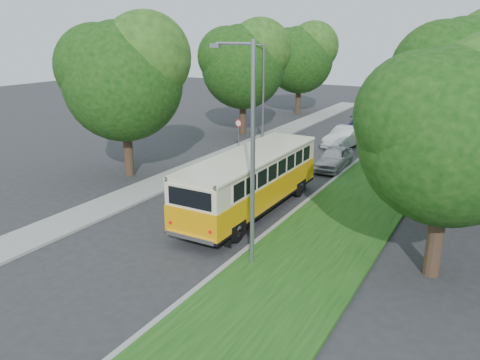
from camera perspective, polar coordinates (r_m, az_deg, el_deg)
The scene contains 13 objects.
ground at distance 21.53m, azimuth -5.56°, elevation -4.93°, with size 120.00×120.00×0.00m, color #2B2B2D.
curb at distance 24.08m, azimuth 8.40°, elevation -2.40°, with size 0.20×70.00×0.15m, color gray.
grass_verge at distance 23.41m, azimuth 13.77°, elevation -3.34°, with size 4.50×70.00×0.13m, color #184813.
sidewalk at distance 28.00m, azimuth -7.80°, elevation 0.44°, with size 2.20×70.00×0.12m, color gray.
treeline at distance 35.32m, azimuth 16.05°, elevation 13.14°, with size 24.27×41.91×9.46m.
lamppost_near at distance 16.03m, azimuth 1.28°, elevation 3.74°, with size 1.71×0.16×8.00m.
lamppost_far at distance 36.33m, azimuth 2.73°, elevation 11.01°, with size 1.71×0.16×7.50m.
warning_sign at distance 33.09m, azimuth -0.19°, elevation 6.19°, with size 0.56×0.10×2.50m.
vintage_bus at distance 21.92m, azimuth 1.34°, elevation -0.34°, with size 2.56×9.94×2.95m, color #FFA708, non-canonical shape.
car_silver at distance 29.93m, azimuth 11.40°, elevation 2.64°, with size 1.65×4.11×1.40m, color #A2A1A6.
car_white at distance 36.05m, azimuth 12.70°, elevation 5.16°, with size 1.61×4.62×1.52m, color silver.
car_blue at distance 40.00m, azimuth 14.33°, elevation 6.10°, with size 1.90×4.67×1.36m, color navy.
car_grey at distance 43.97m, azimuth 16.58°, elevation 6.82°, with size 2.02×4.38×1.22m, color #505257.
Camera 1 is at (11.55, -16.24, 8.16)m, focal length 35.00 mm.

